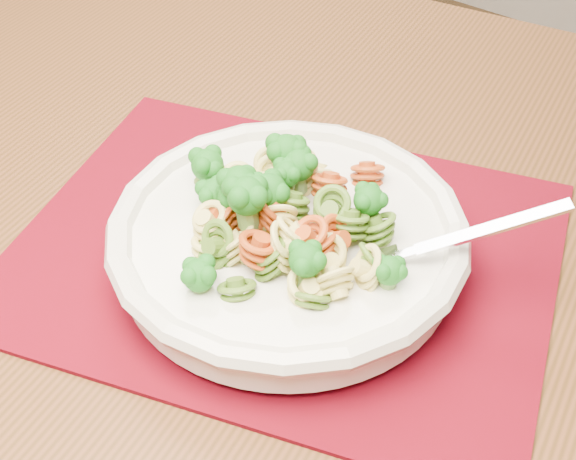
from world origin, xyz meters
The scene contains 5 objects.
dining_table centered at (0.16, 0.11, 0.65)m, with size 1.41×1.02×0.77m.
placemat centered at (0.12, 0.04, 0.77)m, with size 0.42×0.33×0.00m, color #5B0313.
pasta_bowl centered at (0.13, 0.03, 0.80)m, with size 0.27×0.27×0.05m.
pasta_broccoli_heap centered at (0.13, 0.03, 0.82)m, with size 0.23×0.23×0.06m, color #CBBD64, non-canonical shape.
fork centered at (0.21, 0.04, 0.82)m, with size 0.19×0.02×0.01m, color silver, non-canonical shape.
Camera 1 is at (0.40, -0.32, 1.21)m, focal length 50.00 mm.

